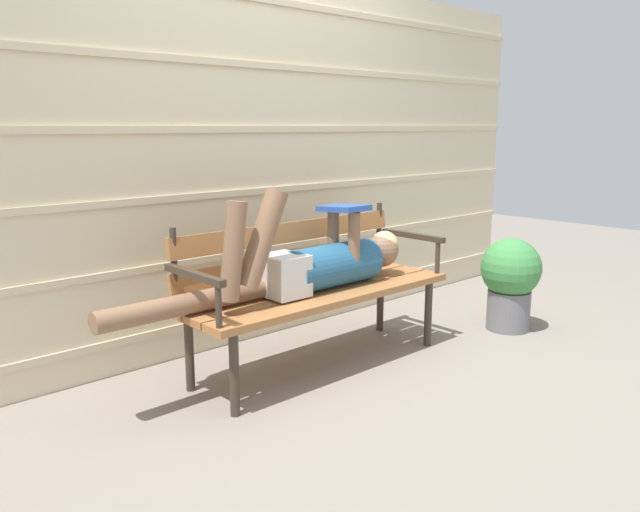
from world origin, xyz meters
TOP-DOWN VIEW (x-y plane):
  - ground_plane at (0.00, 0.00)m, footprint 12.00×12.00m
  - house_siding at (0.00, 0.72)m, footprint 5.20×0.08m
  - park_bench at (0.00, 0.14)m, footprint 1.57×0.50m
  - reclining_person at (-0.07, 0.07)m, footprint 1.79×0.25m
  - potted_plant at (1.31, -0.27)m, footprint 0.38×0.38m

SIDE VIEW (x-z plane):
  - ground_plane at x=0.00m, z-range 0.00..0.00m
  - potted_plant at x=1.31m, z-range 0.04..0.62m
  - park_bench at x=0.00m, z-range 0.06..0.87m
  - reclining_person at x=-0.07m, z-range 0.30..0.86m
  - house_siding at x=0.00m, z-range 0.00..2.16m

